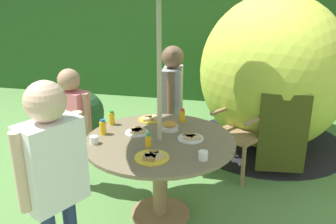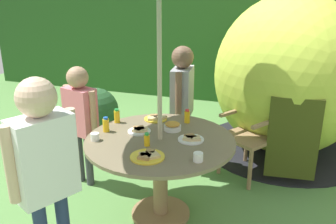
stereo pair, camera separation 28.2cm
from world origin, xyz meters
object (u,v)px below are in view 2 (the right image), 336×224
dome_tent (289,75)px  child_in_grey_shirt (182,92)px  snack_bowl (172,126)px  juice_bottle_near_left (117,116)px  garden_table (160,158)px  child_in_white_shirt (44,158)px  juice_bottle_near_right (187,116)px  juice_bottle_center_back (147,140)px  cup_near (95,137)px  cup_far (198,157)px  plate_front_edge (148,156)px  plate_far_left (191,139)px  plate_mid_right (139,130)px  wooden_chair (257,123)px  plate_far_right (156,118)px  juice_bottle_center_front (106,125)px  child_in_pink_shirt (80,111)px  potted_plant (96,112)px

dome_tent → child_in_grey_shirt: 1.32m
snack_bowl → juice_bottle_near_left: 0.53m
garden_table → child_in_white_shirt: child_in_white_shirt is taller
juice_bottle_near_right → juice_bottle_center_back: size_ratio=1.18×
cup_near → cup_far: bearing=-6.1°
cup_near → plate_front_edge: bearing=-16.5°
child_in_white_shirt → cup_near: child_in_white_shirt is taller
plate_far_left → juice_bottle_near_left: 0.75m
plate_far_left → plate_mid_right: same height
wooden_chair → snack_bowl: size_ratio=7.05×
plate_far_right → cup_far: (0.57, -0.68, 0.02)m
child_in_grey_shirt → snack_bowl: size_ratio=8.87×
juice_bottle_near_left → juice_bottle_near_right: juice_bottle_near_left is taller
juice_bottle_near_right → juice_bottle_near_left: bearing=-162.0°
plate_front_edge → garden_table: bearing=94.2°
wooden_chair → dome_tent: 0.85m
plate_far_right → child_in_white_shirt: bearing=-101.0°
juice_bottle_center_front → juice_bottle_center_back: (0.43, -0.16, -0.01)m
child_in_grey_shirt → child_in_pink_shirt: child_in_grey_shirt is taller
child_in_pink_shirt → cup_near: bearing=-31.1°
child_in_white_shirt → cup_far: bearing=-27.3°
dome_tent → plate_front_edge: dome_tent is taller
plate_mid_right → juice_bottle_near_right: size_ratio=1.55×
plate_far_left → child_in_white_shirt: bearing=-126.0°
plate_far_right → juice_bottle_center_front: bearing=-126.9°
garden_table → plate_far_left: 0.31m
plate_mid_right → juice_bottle_near_left: 0.31m
dome_tent → juice_bottle_near_left: (-1.43, -1.52, -0.13)m
plate_front_edge → juice_bottle_center_back: 0.21m
snack_bowl → plate_mid_right: 0.28m
wooden_chair → plate_mid_right: size_ratio=5.36×
dome_tent → child_in_grey_shirt: dome_tent is taller
plate_far_right → juice_bottle_near_right: juice_bottle_near_right is taller
wooden_chair → juice_bottle_center_back: (-0.73, -1.16, 0.20)m
child_in_grey_shirt → juice_bottle_center_front: 0.99m
child_in_pink_shirt → juice_bottle_center_back: child_in_pink_shirt is taller
plate_mid_right → juice_bottle_center_front: 0.28m
juice_bottle_center_back → child_in_grey_shirt: bearing=91.7°
juice_bottle_near_right → plate_far_left: bearing=-69.6°
child_in_grey_shirt → plate_front_edge: (0.11, -1.25, -0.11)m
garden_table → potted_plant: bearing=136.5°
child_in_grey_shirt → cup_near: bearing=-25.1°
juice_bottle_center_back → juice_bottle_near_left: bearing=139.2°
plate_front_edge → juice_bottle_center_back: size_ratio=2.38×
plate_far_left → juice_bottle_near_left: bearing=166.9°
potted_plant → cup_far: (1.64, -1.47, 0.35)m
juice_bottle_near_right → juice_bottle_center_front: (-0.59, -0.41, 0.00)m
plate_mid_right → snack_bowl: bearing=26.5°
plate_front_edge → juice_bottle_near_right: bearing=83.9°
child_in_pink_shirt → child_in_white_shirt: child_in_white_shirt is taller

